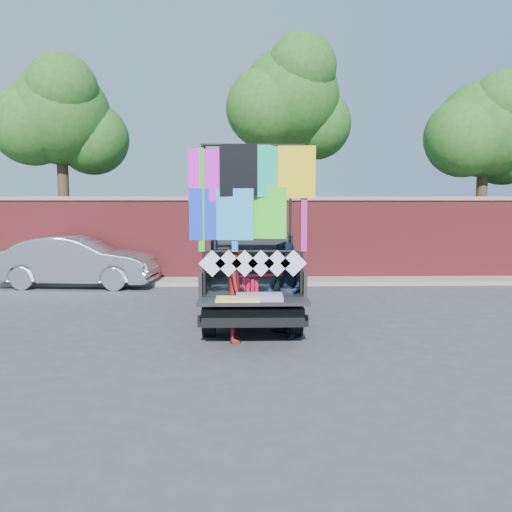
{
  "coord_description": "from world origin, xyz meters",
  "views": [
    {
      "loc": [
        -0.52,
        -8.57,
        2.39
      ],
      "look_at": [
        -0.32,
        0.19,
        1.47
      ],
      "focal_mm": 35.0,
      "sensor_mm": 36.0,
      "label": 1
    }
  ],
  "objects_px": {
    "man": "(285,290)",
    "woman": "(234,295)",
    "pickup_truck": "(251,273)",
    "sedan": "(78,261)"
  },
  "relations": [
    {
      "from": "pickup_truck",
      "to": "man",
      "type": "bearing_deg",
      "value": -75.79
    },
    {
      "from": "pickup_truck",
      "to": "sedan",
      "type": "distance_m",
      "value": 5.99
    },
    {
      "from": "pickup_truck",
      "to": "woman",
      "type": "xyz_separation_m",
      "value": [
        -0.32,
        -2.45,
        -0.04
      ]
    },
    {
      "from": "woman",
      "to": "sedan",
      "type": "bearing_deg",
      "value": 30.09
    },
    {
      "from": "pickup_truck",
      "to": "sedan",
      "type": "bearing_deg",
      "value": 145.27
    },
    {
      "from": "sedan",
      "to": "man",
      "type": "relative_size",
      "value": 2.58
    },
    {
      "from": "pickup_truck",
      "to": "sedan",
      "type": "relative_size",
      "value": 1.21
    },
    {
      "from": "man",
      "to": "woman",
      "type": "bearing_deg",
      "value": -101.48
    },
    {
      "from": "pickup_truck",
      "to": "man",
      "type": "relative_size",
      "value": 3.11
    },
    {
      "from": "woman",
      "to": "man",
      "type": "distance_m",
      "value": 0.92
    }
  ]
}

